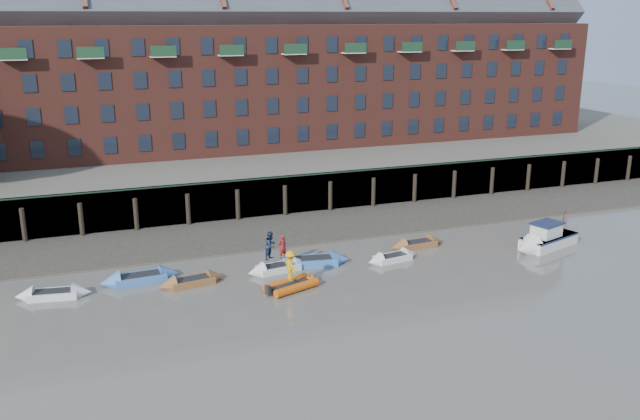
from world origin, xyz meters
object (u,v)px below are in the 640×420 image
rowboat_5 (393,258)px  rowboat_6 (417,244)px  rowboat_1 (140,278)px  person_rower_a (282,247)px  rowboat_4 (313,261)px  person_rib_crew (291,266)px  rowboat_3 (279,268)px  rib_tender (293,285)px  rowboat_0 (53,294)px  rowboat_2 (192,281)px  person_rower_b (271,245)px  motor_launch (541,241)px

rowboat_5 → rowboat_6: bearing=24.8°
rowboat_1 → person_rower_a: (8.98, -1.15, 1.40)m
rowboat_4 → person_rib_crew: (-2.61, -3.46, 1.25)m
rowboat_4 → rowboat_1: bearing=-174.5°
rowboat_3 → rib_tender: (0.00, -3.12, 0.04)m
rowboat_0 → rib_tender: size_ratio=1.27×
rowboat_5 → rowboat_3: bearing=165.3°
rowboat_6 → rib_tender: rowboat_6 is taller
rowboat_2 → person_rib_crew: 6.34m
rib_tender → person_rib_crew: size_ratio=1.85×
rowboat_3 → rib_tender: size_ratio=1.27×
rowboat_1 → rowboat_2: bearing=-31.3°
person_rower_b → person_rib_crew: size_ratio=0.99×
rowboat_0 → person_rib_crew: bearing=-5.7°
rowboat_1 → rowboat_6: 19.43m
rowboat_6 → person_rib_crew: 11.77m
rowboat_3 → person_rower_b: size_ratio=2.37×
rowboat_3 → person_rower_a: size_ratio=2.74×
rowboat_5 → rowboat_4: bearing=159.3°
rowboat_3 → motor_launch: (18.83, -2.21, 0.38)m
rowboat_2 → rib_tender: (5.72, -2.73, 0.04)m
rowboat_0 → motor_launch: (32.58, -2.58, 0.38)m
rowboat_0 → rowboat_6: 24.52m
rowboat_0 → rowboat_4: (16.23, -0.04, 0.03)m
person_rower_a → rowboat_6: bearing=168.3°
rowboat_1 → rowboat_4: 11.19m
rowboat_0 → person_rower_b: person_rower_b is taller
rowboat_4 → rowboat_6: (8.27, 0.83, -0.04)m
rowboat_2 → rowboat_3: size_ratio=0.98×
rowboat_0 → rowboat_3: (13.76, -0.37, -0.00)m
rowboat_2 → person_rower_a: size_ratio=2.68×
rowboat_1 → motor_launch: motor_launch is taller
rowboat_4 → person_rower_b: person_rower_b is taller
rowboat_2 → rowboat_3: 5.73m
rib_tender → rowboat_5: bearing=-3.0°
rib_tender → motor_launch: size_ratio=0.58×
rowboat_1 → person_rower_a: size_ratio=3.06×
rowboat_2 → rowboat_3: rowboat_3 is taller
person_rower_b → person_rib_crew: 3.28m
rowboat_2 → person_rower_b: bearing=-2.8°
person_rower_a → rowboat_5: bearing=156.1°
rowboat_0 → motor_launch: size_ratio=0.74×
person_rower_a → person_rib_crew: bearing=64.2°
motor_launch → person_rib_crew: bearing=-15.2°
rowboat_0 → rib_tender: rowboat_0 is taller
rowboat_4 → rowboat_6: rowboat_4 is taller
rowboat_2 → person_rower_a: (6.01, 0.41, 1.44)m
rowboat_3 → rowboat_6: bearing=-2.5°
rowboat_5 → motor_launch: 11.06m
rowboat_3 → rib_tender: rowboat_3 is taller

